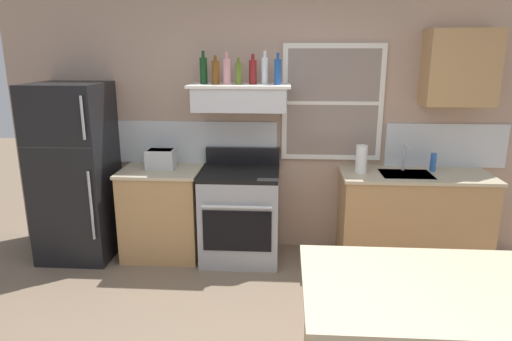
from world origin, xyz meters
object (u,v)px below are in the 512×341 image
Objects in this scene: bottle_blue_liqueur at (278,71)px; bottle_dark_green_wine at (204,70)px; stove_range at (240,214)px; bottle_red_label_wine at (253,72)px; refrigerator at (75,172)px; dish_soap_bottle at (433,162)px; bottle_olive_oil_square at (239,73)px; toaster at (161,158)px; paper_towel_roll at (361,159)px; bottle_rose_pink at (227,71)px; bottle_clear_tall at (265,70)px; bottle_amber_wine at (216,72)px.

bottle_dark_green_wine is at bearing 174.62° from bottle_blue_liqueur.
bottle_red_label_wine reaches higher than stove_range.
refrigerator is 3.54m from dish_soap_bottle.
bottle_olive_oil_square is (-0.01, 0.05, 1.38)m from stove_range.
paper_towel_roll is (1.97, -0.05, 0.04)m from toaster.
bottle_dark_green_wine is 0.23m from bottle_rose_pink.
bottle_red_label_wine is 0.11m from bottle_clear_tall.
bottle_olive_oil_square is at bearing -7.43° from bottle_amber_wine.
bottle_dark_green_wine is at bearing -179.52° from bottle_clear_tall.
refrigerator is at bearing -177.56° from bottle_olive_oil_square.
bottle_amber_wine is at bearing 3.98° from refrigerator.
refrigerator is at bearing -177.40° from dish_soap_bottle.
dish_soap_bottle is at bearing 2.74° from bottle_olive_oil_square.
stove_range is (1.65, 0.02, -0.41)m from refrigerator.
bottle_clear_tall is 1.06× the size of bottle_blue_liqueur.
dish_soap_bottle is at bearing 1.67° from bottle_amber_wine.
bottle_amber_wine is 1.08× the size of bottle_olive_oil_square.
paper_towel_roll is (0.81, -0.01, -0.82)m from bottle_blue_liqueur.
bottle_rose_pink is at bearing 3.02° from refrigerator.
bottle_red_label_wine is at bearing 176.81° from paper_towel_roll.
bottle_dark_green_wine is at bearing 162.68° from bottle_amber_wine.
bottle_dark_green_wine is 1.05× the size of bottle_rose_pink.
bottle_rose_pink is at bearing -171.08° from bottle_red_label_wine.
bottle_rose_pink is 0.12m from bottle_olive_oil_square.
bottle_olive_oil_square is 2.07m from dish_soap_bottle.
toaster is at bearing 178.03° from bottle_blue_liqueur.
bottle_olive_oil_square is (0.34, -0.07, -0.03)m from bottle_dark_green_wine.
bottle_red_label_wine is at bearing -2.12° from bottle_dark_green_wine.
bottle_olive_oil_square is 0.89× the size of bottle_red_label_wine.
bottle_rose_pink is at bearing 179.10° from paper_towel_roll.
bottle_blue_liqueur is at bearing 7.49° from stove_range.
bottle_rose_pink is 1.01× the size of bottle_blue_liqueur.
stove_range is 3.55× the size of bottle_dark_green_wine.
dish_soap_bottle is (2.23, 0.02, -0.87)m from bottle_dark_green_wine.
refrigerator is at bearing -176.02° from bottle_amber_wine.
dish_soap_bottle is at bearing 2.60° from refrigerator.
bottle_red_label_wine is at bearing 38.47° from stove_range.
paper_towel_roll is (1.29, -0.02, -0.82)m from bottle_rose_pink.
bottle_amber_wine is 1.62m from paper_towel_roll.
bottle_olive_oil_square is at bearing -177.26° from dish_soap_bottle.
bottle_blue_liqueur is 1.16m from paper_towel_roll.
bottle_clear_tall is (1.03, 0.03, 0.87)m from toaster.
bottle_red_label_wine is (0.12, 0.10, 1.40)m from stove_range.
bottle_clear_tall is 0.14m from bottle_blue_liqueur.
paper_towel_roll is at bearing -0.90° from bottle_rose_pink.
bottle_amber_wine is at bearing -17.32° from bottle_dark_green_wine.
toaster is at bearing 173.85° from stove_range.
bottle_blue_liqueur is (0.71, -0.07, -0.01)m from bottle_dark_green_wine.
bottle_olive_oil_square is at bearing -2.85° from toaster.
bottle_red_label_wine is 0.96× the size of bottle_blue_liqueur.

